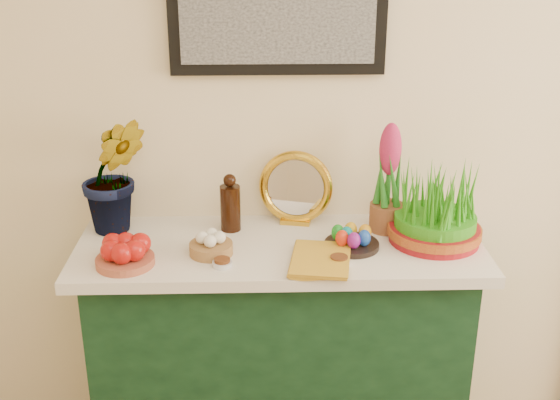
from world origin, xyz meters
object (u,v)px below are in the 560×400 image
object	(u,v)px
hyacinth_green	(113,156)
wheatgrass_sabzeh	(436,210)
book	(291,258)
sideboard	(280,356)
mirror	(296,188)

from	to	relation	value
hyacinth_green	wheatgrass_sabzeh	world-z (taller)	hyacinth_green
book	wheatgrass_sabzeh	world-z (taller)	wheatgrass_sabzeh
sideboard	wheatgrass_sabzeh	bearing A→B (deg)	0.17
sideboard	hyacinth_green	distance (m)	0.95
hyacinth_green	mirror	bearing A→B (deg)	-6.69
hyacinth_green	mirror	xyz separation A→B (m)	(0.64, 0.06, -0.15)
hyacinth_green	book	distance (m)	0.72
wheatgrass_sabzeh	mirror	bearing A→B (deg)	159.03
mirror	wheatgrass_sabzeh	xyz separation A→B (m)	(0.47, -0.18, -0.02)
sideboard	hyacinth_green	xyz separation A→B (m)	(-0.57, 0.13, 0.74)
book	wheatgrass_sabzeh	xyz separation A→B (m)	(0.50, 0.15, 0.10)
mirror	book	distance (m)	0.35
sideboard	hyacinth_green	bearing A→B (deg)	167.50
book	wheatgrass_sabzeh	bearing A→B (deg)	25.53
mirror	wheatgrass_sabzeh	bearing A→B (deg)	-20.97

